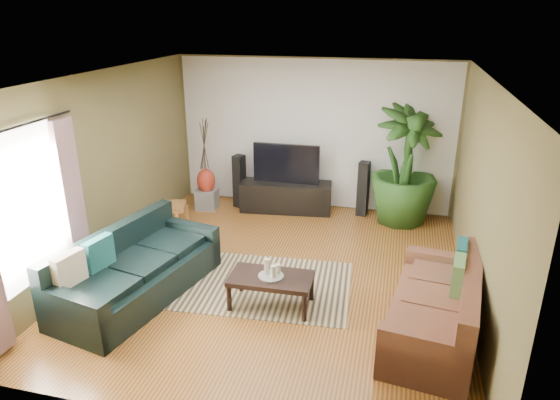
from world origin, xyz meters
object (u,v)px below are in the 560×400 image
(tv_stand, at_px, (286,197))
(pedestal, at_px, (207,199))
(coffee_table, at_px, (271,291))
(sofa_right, at_px, (434,302))
(vase, at_px, (206,181))
(speaker_right, at_px, (363,189))
(speaker_left, at_px, (239,181))
(potted_plant, at_px, (404,166))
(sofa_left, at_px, (138,266))
(television, at_px, (286,163))
(side_table, at_px, (171,218))

(tv_stand, height_order, pedestal, tv_stand)
(pedestal, bearing_deg, coffee_table, -55.46)
(sofa_right, distance_m, vase, 4.92)
(pedestal, bearing_deg, tv_stand, 9.05)
(speaker_right, distance_m, vase, 2.84)
(sofa_right, relative_size, speaker_right, 2.00)
(tv_stand, bearing_deg, vase, -177.31)
(speaker_left, relative_size, vase, 2.11)
(coffee_table, height_order, potted_plant, potted_plant)
(speaker_left, xyz_separation_m, potted_plant, (2.93, -0.01, 0.51))
(speaker_left, bearing_deg, vase, -138.11)
(speaker_left, relative_size, speaker_right, 1.00)
(vase, bearing_deg, pedestal, 0.00)
(speaker_right, xyz_separation_m, vase, (-2.81, -0.37, 0.04))
(speaker_right, bearing_deg, pedestal, -162.40)
(sofa_left, height_order, sofa_right, same)
(sofa_right, distance_m, television, 4.10)
(sofa_left, relative_size, tv_stand, 1.41)
(speaker_left, height_order, potted_plant, potted_plant)
(vase, bearing_deg, side_table, -98.81)
(sofa_left, height_order, pedestal, sofa_left)
(pedestal, bearing_deg, sofa_right, -37.75)
(pedestal, height_order, vase, vase)
(sofa_right, relative_size, side_table, 4.06)
(vase, bearing_deg, sofa_right, -37.75)
(sofa_left, height_order, television, television)
(speaker_left, distance_m, vase, 0.61)
(pedestal, bearing_deg, speaker_left, 23.90)
(potted_plant, bearing_deg, pedestal, -176.11)
(television, relative_size, side_table, 2.46)
(television, bearing_deg, sofa_left, -109.56)
(tv_stand, relative_size, pedestal, 4.46)
(speaker_right, relative_size, vase, 2.11)
(side_table, bearing_deg, sofa_left, -76.69)
(speaker_right, distance_m, pedestal, 2.85)
(speaker_right, bearing_deg, tv_stand, -164.10)
(vase, relative_size, side_table, 0.96)
(sofa_left, bearing_deg, tv_stand, -7.34)
(vase, bearing_deg, speaker_left, 23.90)
(speaker_left, xyz_separation_m, speaker_right, (2.26, 0.12, 0.00))
(speaker_left, relative_size, side_table, 2.03)
(coffee_table, relative_size, speaker_left, 1.03)
(sofa_left, bearing_deg, coffee_table, -72.30)
(coffee_table, relative_size, vase, 2.16)
(television, distance_m, pedestal, 1.63)
(tv_stand, height_order, speaker_right, speaker_right)
(television, xyz_separation_m, vase, (-1.44, -0.25, -0.36))
(pedestal, bearing_deg, speaker_right, 7.45)
(vase, bearing_deg, coffee_table, -55.46)
(tv_stand, distance_m, television, 0.62)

